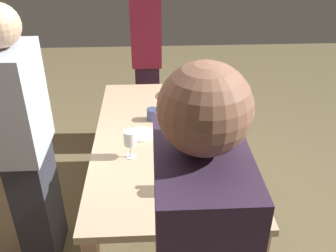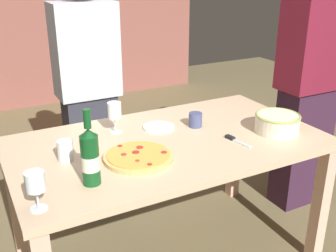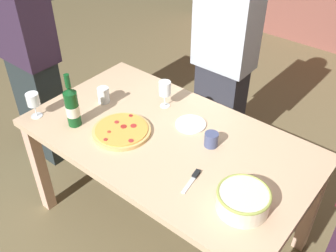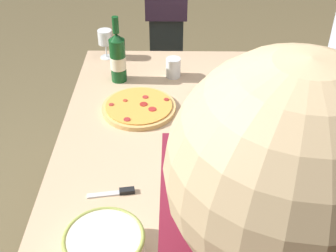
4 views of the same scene
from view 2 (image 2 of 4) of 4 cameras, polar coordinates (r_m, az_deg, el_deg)
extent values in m
cube|color=#CFAE89|center=(2.11, 0.00, -2.45)|extent=(1.60, 0.90, 0.04)
cube|color=#DDAE93|center=(2.44, 20.57, -10.35)|extent=(0.07, 0.07, 0.71)
cube|color=#DDAE93|center=(2.44, -20.56, -10.33)|extent=(0.07, 0.07, 0.71)
cube|color=#DDAE93|center=(2.94, 9.30, -3.45)|extent=(0.07, 0.07, 0.71)
cylinder|color=tan|center=(1.90, -4.16, -4.37)|extent=(0.33, 0.33, 0.02)
cylinder|color=#EDA343|center=(1.89, -4.18, -4.02)|extent=(0.29, 0.29, 0.01)
cylinder|color=#A22821|center=(1.91, -4.54, -3.69)|extent=(0.03, 0.03, 0.00)
cylinder|color=maroon|center=(1.98, -6.76, -2.80)|extent=(0.02, 0.02, 0.00)
cylinder|color=#B13C27|center=(1.83, -4.32, -4.88)|extent=(0.02, 0.02, 0.00)
cylinder|color=#A1302B|center=(1.79, -2.58, -5.40)|extent=(0.02, 0.02, 0.00)
cylinder|color=#AC2B28|center=(1.96, -3.98, -3.02)|extent=(0.03, 0.03, 0.00)
cylinder|color=#A8302C|center=(1.89, -6.23, -3.98)|extent=(0.03, 0.03, 0.00)
cylinder|color=#A22C2D|center=(1.90, -0.55, -3.71)|extent=(0.03, 0.03, 0.00)
cylinder|color=beige|center=(2.26, 15.05, 0.36)|extent=(0.24, 0.24, 0.10)
torus|color=#9BAD4E|center=(2.24, 15.16, 1.42)|extent=(0.24, 0.24, 0.01)
cylinder|color=#10471D|center=(1.68, -10.83, -4.72)|extent=(0.08, 0.08, 0.21)
cone|color=#10471D|center=(1.63, -11.13, -0.96)|extent=(0.08, 0.08, 0.03)
cylinder|color=#10471D|center=(1.61, -11.28, 1.00)|extent=(0.03, 0.03, 0.08)
cylinder|color=silver|center=(1.69, -10.80, -5.04)|extent=(0.08, 0.08, 0.06)
cylinder|color=white|center=(2.21, -7.36, -0.84)|extent=(0.06, 0.06, 0.00)
cylinder|color=white|center=(2.19, -7.41, 0.17)|extent=(0.01, 0.01, 0.08)
cylinder|color=white|center=(2.16, -7.52, 2.21)|extent=(0.07, 0.07, 0.09)
cylinder|color=white|center=(1.61, -17.65, -10.96)|extent=(0.07, 0.07, 0.00)
cylinder|color=white|center=(1.59, -17.82, -9.74)|extent=(0.01, 0.01, 0.08)
cylinder|color=white|center=(1.56, -18.14, -7.37)|extent=(0.07, 0.07, 0.07)
cylinder|color=maroon|center=(1.57, -18.06, -7.97)|extent=(0.06, 0.06, 0.04)
cylinder|color=white|center=(1.93, -14.20, -3.32)|extent=(0.07, 0.07, 0.10)
cylinder|color=#424B75|center=(2.26, 3.86, 0.87)|extent=(0.07, 0.07, 0.08)
cylinder|color=white|center=(2.25, -1.31, -0.16)|extent=(0.18, 0.18, 0.01)
cube|color=silver|center=(2.09, 10.23, -2.40)|extent=(0.04, 0.12, 0.01)
cube|color=black|center=(2.13, 8.69, -1.59)|extent=(0.03, 0.06, 0.02)
cube|color=#2E303B|center=(2.88, -10.51, -3.22)|extent=(0.33, 0.20, 0.79)
cube|color=#AFB9CA|center=(2.66, -11.54, 10.38)|extent=(0.39, 0.24, 0.59)
cube|color=#351C31|center=(2.96, 18.24, -2.74)|extent=(0.36, 0.20, 0.84)
cube|color=maroon|center=(2.75, 20.07, 11.35)|extent=(0.42, 0.24, 0.63)
camera|label=1|loc=(2.13, -64.28, 20.89)|focal=40.49mm
camera|label=3|loc=(2.04, 56.55, 27.48)|focal=41.49mm
camera|label=4|loc=(2.89, 28.29, 24.83)|focal=47.95mm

